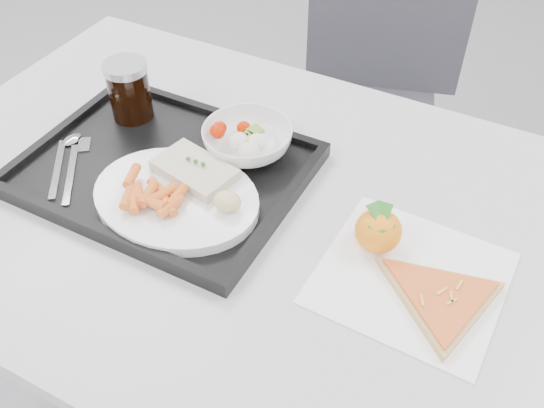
# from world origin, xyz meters

# --- Properties ---
(table) EXTENTS (1.20, 0.80, 0.75)m
(table) POSITION_xyz_m (0.00, 0.30, 0.68)
(table) COLOR #B3B3B6
(table) RESTS_ON ground
(chair) EXTENTS (0.52, 0.53, 0.93)m
(chair) POSITION_xyz_m (-0.05, 1.04, 0.54)
(chair) COLOR #393840
(chair) RESTS_ON ground
(tray) EXTENTS (0.45, 0.35, 0.03)m
(tray) POSITION_xyz_m (-0.15, 0.30, 0.76)
(tray) COLOR black
(tray) RESTS_ON table
(dinner_plate) EXTENTS (0.27, 0.27, 0.02)m
(dinner_plate) POSITION_xyz_m (-0.09, 0.24, 0.77)
(dinner_plate) COLOR white
(dinner_plate) RESTS_ON tray
(fish_fillet) EXTENTS (0.14, 0.10, 0.02)m
(fish_fillet) POSITION_xyz_m (-0.09, 0.29, 0.79)
(fish_fillet) COLOR beige
(fish_fillet) RESTS_ON dinner_plate
(bread_roll) EXTENTS (0.06, 0.05, 0.03)m
(bread_roll) POSITION_xyz_m (0.00, 0.25, 0.80)
(bread_roll) COLOR tan
(bread_roll) RESTS_ON dinner_plate
(salad_bowl) EXTENTS (0.15, 0.15, 0.05)m
(salad_bowl) POSITION_xyz_m (-0.05, 0.40, 0.79)
(salad_bowl) COLOR white
(salad_bowl) RESTS_ON tray
(cola_glass) EXTENTS (0.08, 0.08, 0.11)m
(cola_glass) POSITION_xyz_m (-0.29, 0.39, 0.82)
(cola_glass) COLOR black
(cola_glass) RESTS_ON tray
(cutlery) EXTENTS (0.13, 0.16, 0.01)m
(cutlery) POSITION_xyz_m (-0.31, 0.24, 0.77)
(cutlery) COLOR silver
(cutlery) RESTS_ON tray
(napkin) EXTENTS (0.26, 0.25, 0.00)m
(napkin) POSITION_xyz_m (0.28, 0.27, 0.75)
(napkin) COLOR white
(napkin) RESTS_ON table
(tangerine) EXTENTS (0.09, 0.09, 0.07)m
(tangerine) POSITION_xyz_m (0.22, 0.31, 0.79)
(tangerine) COLOR orange
(tangerine) RESTS_ON napkin
(pizza_slice) EXTENTS (0.26, 0.26, 0.02)m
(pizza_slice) POSITION_xyz_m (0.33, 0.25, 0.76)
(pizza_slice) COLOR #E1B571
(pizza_slice) RESTS_ON napkin
(carrot_pile) EXTENTS (0.12, 0.09, 0.02)m
(carrot_pile) POSITION_xyz_m (-0.11, 0.20, 0.80)
(carrot_pile) COLOR orange
(carrot_pile) RESTS_ON dinner_plate
(salad_contents) EXTENTS (0.10, 0.08, 0.03)m
(salad_contents) POSITION_xyz_m (-0.06, 0.38, 0.80)
(salad_contents) COLOR #BE1C00
(salad_contents) RESTS_ON salad_bowl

